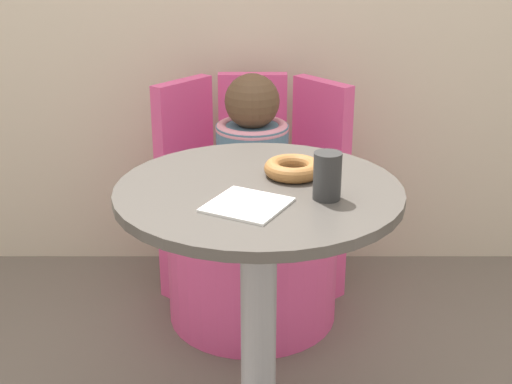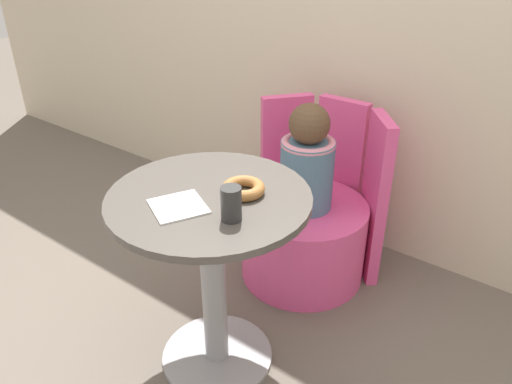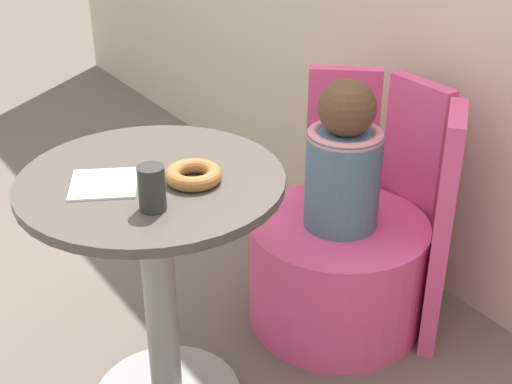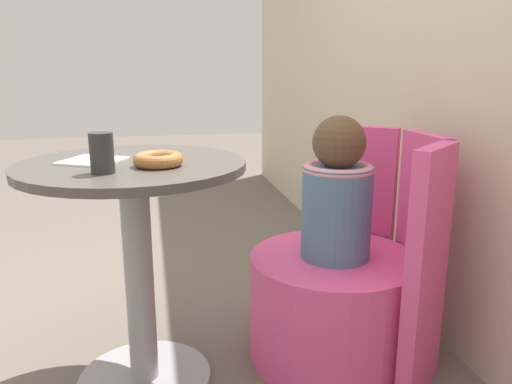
% 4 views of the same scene
% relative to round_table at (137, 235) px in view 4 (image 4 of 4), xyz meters
% --- Properties ---
extents(ground_plane, '(12.00, 12.00, 0.00)m').
position_rel_round_table_xyz_m(ground_plane, '(-0.03, -0.04, -0.49)').
color(ground_plane, '#665B51').
extents(round_table, '(0.66, 0.66, 0.72)m').
position_rel_round_table_xyz_m(round_table, '(0.00, 0.00, 0.00)').
color(round_table, '#99999E').
rests_on(round_table, ground_plane).
extents(tub_chair, '(0.56, 0.56, 0.37)m').
position_rel_round_table_xyz_m(tub_chair, '(-0.02, 0.64, -0.31)').
color(tub_chair, '#E54C8C').
rests_on(tub_chair, ground_plane).
extents(booth_backrest, '(0.66, 0.24, 0.77)m').
position_rel_round_table_xyz_m(booth_backrest, '(-0.02, 0.87, -0.11)').
color(booth_backrest, '#E54C8C').
rests_on(booth_backrest, ground_plane).
extents(child_figure, '(0.23, 0.23, 0.47)m').
position_rel_round_table_xyz_m(child_figure, '(-0.02, 0.64, 0.09)').
color(child_figure, slate).
rests_on(child_figure, tub_chair).
extents(donut, '(0.14, 0.14, 0.04)m').
position_rel_round_table_xyz_m(donut, '(0.08, 0.07, 0.24)').
color(donut, '#9E6633').
rests_on(donut, round_table).
extents(cup, '(0.06, 0.06, 0.10)m').
position_rel_round_table_xyz_m(cup, '(0.15, -0.07, 0.27)').
color(cup, '#2D2D2D').
rests_on(cup, round_table).
extents(paper_napkin, '(0.21, 0.21, 0.01)m').
position_rel_round_table_xyz_m(paper_napkin, '(-0.02, -0.11, 0.22)').
color(paper_napkin, white).
rests_on(paper_napkin, round_table).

